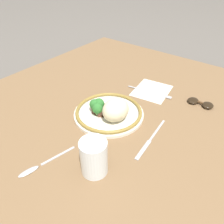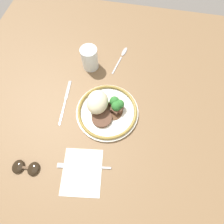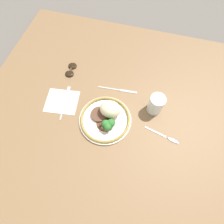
{
  "view_description": "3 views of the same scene",
  "coord_description": "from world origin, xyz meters",
  "px_view_note": "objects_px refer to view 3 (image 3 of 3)",
  "views": [
    {
      "loc": [
        0.47,
        0.34,
        0.53
      ],
      "look_at": [
        -0.01,
        -0.04,
        0.07
      ],
      "focal_mm": 35.0,
      "sensor_mm": 36.0,
      "label": 1
    },
    {
      "loc": [
        -0.3,
        -0.13,
        0.69
      ],
      "look_at": [
        -0.02,
        -0.08,
        0.07
      ],
      "focal_mm": 28.0,
      "sensor_mm": 36.0,
      "label": 2
    },
    {
      "loc": [
        0.1,
        -0.36,
        0.83
      ],
      "look_at": [
        0.01,
        -0.03,
        0.09
      ],
      "focal_mm": 28.0,
      "sensor_mm": 36.0,
      "label": 3
    }
  ],
  "objects_px": {
    "fork": "(66,99)",
    "spoon": "(169,138)",
    "plate": "(107,117)",
    "knife": "(119,90)",
    "juice_glass": "(156,105)",
    "sunglasses": "(71,70)"
  },
  "relations": [
    {
      "from": "juice_glass",
      "to": "knife",
      "type": "distance_m",
      "value": 0.21
    },
    {
      "from": "sunglasses",
      "to": "juice_glass",
      "type": "bearing_deg",
      "value": -16.94
    },
    {
      "from": "plate",
      "to": "juice_glass",
      "type": "xyz_separation_m",
      "value": [
        0.21,
        0.12,
        0.02
      ]
    },
    {
      "from": "fork",
      "to": "plate",
      "type": "bearing_deg",
      "value": -110.25
    },
    {
      "from": "plate",
      "to": "fork",
      "type": "relative_size",
      "value": 1.3
    },
    {
      "from": "plate",
      "to": "knife",
      "type": "distance_m",
      "value": 0.18
    },
    {
      "from": "knife",
      "to": "spoon",
      "type": "distance_m",
      "value": 0.35
    },
    {
      "from": "fork",
      "to": "spoon",
      "type": "xyz_separation_m",
      "value": [
        0.54,
        -0.07,
        -0.0
      ]
    },
    {
      "from": "fork",
      "to": "sunglasses",
      "type": "height_order",
      "value": "sunglasses"
    },
    {
      "from": "juice_glass",
      "to": "spoon",
      "type": "xyz_separation_m",
      "value": [
        0.09,
        -0.13,
        -0.04
      ]
    },
    {
      "from": "fork",
      "to": "knife",
      "type": "distance_m",
      "value": 0.28
    },
    {
      "from": "fork",
      "to": "knife",
      "type": "relative_size",
      "value": 0.92
    },
    {
      "from": "spoon",
      "to": "sunglasses",
      "type": "height_order",
      "value": "sunglasses"
    },
    {
      "from": "plate",
      "to": "knife",
      "type": "bearing_deg",
      "value": 85.04
    },
    {
      "from": "knife",
      "to": "spoon",
      "type": "height_order",
      "value": "spoon"
    },
    {
      "from": "fork",
      "to": "spoon",
      "type": "bearing_deg",
      "value": -105.19
    },
    {
      "from": "fork",
      "to": "spoon",
      "type": "distance_m",
      "value": 0.54
    },
    {
      "from": "plate",
      "to": "sunglasses",
      "type": "height_order",
      "value": "plate"
    },
    {
      "from": "juice_glass",
      "to": "spoon",
      "type": "relative_size",
      "value": 0.61
    },
    {
      "from": "juice_glass",
      "to": "fork",
      "type": "height_order",
      "value": "juice_glass"
    },
    {
      "from": "plate",
      "to": "juice_glass",
      "type": "relative_size",
      "value": 2.42
    },
    {
      "from": "knife",
      "to": "spoon",
      "type": "bearing_deg",
      "value": -39.02
    }
  ]
}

